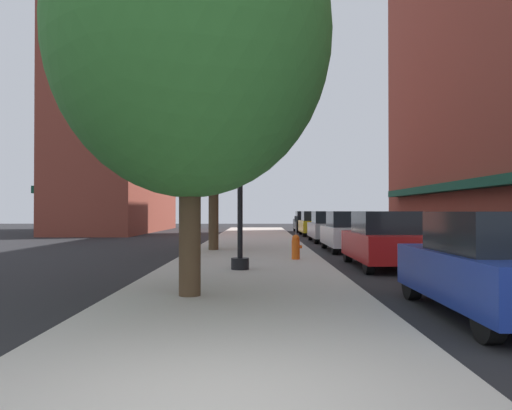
{
  "coord_description": "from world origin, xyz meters",
  "views": [
    {
      "loc": [
        0.36,
        -4.0,
        1.67
      ],
      "look_at": [
        0.18,
        17.39,
        1.92
      ],
      "focal_mm": 35.61,
      "sensor_mm": 36.0,
      "label": 1
    }
  ],
  "objects_px": {
    "lamppost": "(240,153)",
    "car_blue": "(493,266)",
    "car_white": "(348,232)",
    "car_black": "(306,222)",
    "parking_meter_near": "(296,226)",
    "car_silver": "(328,227)",
    "tree_near": "(214,121)",
    "tree_mid": "(190,36)",
    "car_yellow": "(314,224)",
    "car_red": "(384,240)",
    "fire_hydrant": "(296,247)"
  },
  "relations": [
    {
      "from": "lamppost",
      "to": "car_blue",
      "type": "distance_m",
      "value": 7.32
    },
    {
      "from": "car_white",
      "to": "car_black",
      "type": "height_order",
      "value": "same"
    },
    {
      "from": "parking_meter_near",
      "to": "car_silver",
      "type": "distance_m",
      "value": 3.91
    },
    {
      "from": "parking_meter_near",
      "to": "car_black",
      "type": "bearing_deg",
      "value": 83.16
    },
    {
      "from": "tree_near",
      "to": "tree_mid",
      "type": "height_order",
      "value": "tree_near"
    },
    {
      "from": "car_white",
      "to": "car_yellow",
      "type": "distance_m",
      "value": 13.3
    },
    {
      "from": "car_white",
      "to": "parking_meter_near",
      "type": "bearing_deg",
      "value": 124.91
    },
    {
      "from": "parking_meter_near",
      "to": "lamppost",
      "type": "bearing_deg",
      "value": -102.0
    },
    {
      "from": "parking_meter_near",
      "to": "car_yellow",
      "type": "relative_size",
      "value": 0.3
    },
    {
      "from": "parking_meter_near",
      "to": "car_red",
      "type": "xyz_separation_m",
      "value": [
        1.95,
        -8.99,
        -0.14
      ]
    },
    {
      "from": "car_yellow",
      "to": "parking_meter_near",
      "type": "bearing_deg",
      "value": -99.01
    },
    {
      "from": "fire_hydrant",
      "to": "lamppost",
      "type": "bearing_deg",
      "value": -120.77
    },
    {
      "from": "lamppost",
      "to": "car_white",
      "type": "bearing_deg",
      "value": 61.11
    },
    {
      "from": "tree_near",
      "to": "car_yellow",
      "type": "height_order",
      "value": "tree_near"
    },
    {
      "from": "lamppost",
      "to": "fire_hydrant",
      "type": "distance_m",
      "value": 4.24
    },
    {
      "from": "fire_hydrant",
      "to": "car_silver",
      "type": "relative_size",
      "value": 0.18
    },
    {
      "from": "parking_meter_near",
      "to": "car_blue",
      "type": "xyz_separation_m",
      "value": [
        1.95,
        -16.0,
        -0.14
      ]
    },
    {
      "from": "tree_mid",
      "to": "car_blue",
      "type": "xyz_separation_m",
      "value": [
        4.93,
        -1.33,
        -4.08
      ]
    },
    {
      "from": "car_blue",
      "to": "car_black",
      "type": "relative_size",
      "value": 1.0
    },
    {
      "from": "tree_mid",
      "to": "car_silver",
      "type": "distance_m",
      "value": 19.15
    },
    {
      "from": "tree_mid",
      "to": "car_white",
      "type": "bearing_deg",
      "value": 67.23
    },
    {
      "from": "lamppost",
      "to": "parking_meter_near",
      "type": "bearing_deg",
      "value": 78.0
    },
    {
      "from": "lamppost",
      "to": "tree_near",
      "type": "relative_size",
      "value": 0.74
    },
    {
      "from": "parking_meter_near",
      "to": "car_white",
      "type": "distance_m",
      "value": 3.51
    },
    {
      "from": "tree_near",
      "to": "car_white",
      "type": "height_order",
      "value": "tree_near"
    },
    {
      "from": "car_white",
      "to": "car_black",
      "type": "bearing_deg",
      "value": 91.13
    },
    {
      "from": "parking_meter_near",
      "to": "tree_near",
      "type": "distance_m",
      "value": 6.7
    },
    {
      "from": "tree_near",
      "to": "car_white",
      "type": "distance_m",
      "value": 7.13
    },
    {
      "from": "parking_meter_near",
      "to": "car_yellow",
      "type": "bearing_deg",
      "value": 79.37
    },
    {
      "from": "lamppost",
      "to": "car_silver",
      "type": "relative_size",
      "value": 1.37
    },
    {
      "from": "tree_near",
      "to": "car_black",
      "type": "height_order",
      "value": "tree_near"
    },
    {
      "from": "car_black",
      "to": "car_silver",
      "type": "bearing_deg",
      "value": -88.1
    },
    {
      "from": "tree_near",
      "to": "car_silver",
      "type": "bearing_deg",
      "value": 52.08
    },
    {
      "from": "fire_hydrant",
      "to": "car_red",
      "type": "distance_m",
      "value": 2.84
    },
    {
      "from": "tree_near",
      "to": "fire_hydrant",
      "type": "bearing_deg",
      "value": -52.83
    },
    {
      "from": "car_blue",
      "to": "car_yellow",
      "type": "distance_m",
      "value": 26.39
    },
    {
      "from": "car_red",
      "to": "car_blue",
      "type": "bearing_deg",
      "value": -89.61
    },
    {
      "from": "parking_meter_near",
      "to": "car_blue",
      "type": "height_order",
      "value": "car_blue"
    },
    {
      "from": "lamppost",
      "to": "car_white",
      "type": "height_order",
      "value": "lamppost"
    },
    {
      "from": "lamppost",
      "to": "car_black",
      "type": "relative_size",
      "value": 1.37
    },
    {
      "from": "tree_mid",
      "to": "car_black",
      "type": "distance_m",
      "value": 31.59
    },
    {
      "from": "lamppost",
      "to": "parking_meter_near",
      "type": "xyz_separation_m",
      "value": [
        2.23,
        10.49,
        -2.25
      ]
    },
    {
      "from": "car_silver",
      "to": "car_black",
      "type": "xyz_separation_m",
      "value": [
        0.0,
        12.89,
        0.0
      ]
    },
    {
      "from": "car_blue",
      "to": "fire_hydrant",
      "type": "bearing_deg",
      "value": 108.39
    },
    {
      "from": "lamppost",
      "to": "car_blue",
      "type": "bearing_deg",
      "value": -52.84
    },
    {
      "from": "car_blue",
      "to": "car_silver",
      "type": "relative_size",
      "value": 1.0
    },
    {
      "from": "tree_near",
      "to": "car_yellow",
      "type": "bearing_deg",
      "value": 68.63
    },
    {
      "from": "lamppost",
      "to": "parking_meter_near",
      "type": "height_order",
      "value": "lamppost"
    },
    {
      "from": "tree_mid",
      "to": "car_black",
      "type": "height_order",
      "value": "tree_mid"
    },
    {
      "from": "car_white",
      "to": "car_yellow",
      "type": "height_order",
      "value": "same"
    }
  ]
}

